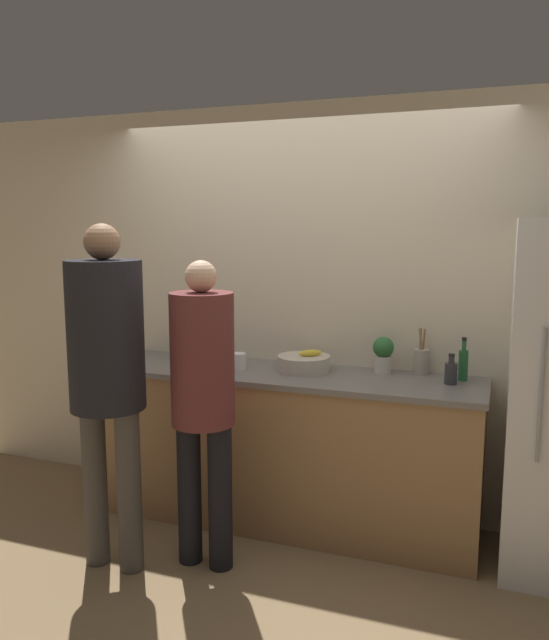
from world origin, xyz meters
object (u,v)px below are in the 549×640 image
fruit_bowl (304,363)px  cup_white (238,361)px  bottle_green (463,364)px  person_center (203,390)px  potted_plant (383,353)px  bottle_dark (451,372)px  person_left (107,362)px  cup_black (180,351)px  utensil_crock (421,361)px

fruit_bowl → cup_white: (-0.39, -0.10, 0.00)m
fruit_bowl → bottle_green: (0.93, 0.08, 0.05)m
person_center → potted_plant: (0.80, 0.81, 0.10)m
bottle_dark → potted_plant: 0.43m
person_left → cup_black: person_left is taller
bottle_dark → cup_white: 1.27m
fruit_bowl → potted_plant: (0.47, 0.10, 0.07)m
cup_black → potted_plant: size_ratio=0.44×
person_center → potted_plant: size_ratio=7.48×
person_left → cup_white: size_ratio=18.19×
fruit_bowl → cup_white: bearing=-165.2°
utensil_crock → bottle_green: bearing=-18.9°
person_left → bottle_dark: (1.67, 0.87, -0.11)m
cup_black → fruit_bowl: bearing=-3.4°
fruit_bowl → bottle_green: bearing=5.0°
person_left → bottle_green: size_ratio=7.34×
fruit_bowl → bottle_green: 0.94m
fruit_bowl → potted_plant: 0.48m
person_center → utensil_crock: size_ratio=6.00×
cup_white → cup_black: size_ratio=1.03×
bottle_green → person_left: bearing=-150.5°
person_left → fruit_bowl: size_ratio=5.70×
person_center → bottle_green: bearing=32.0°
bottle_green → cup_black: 1.82m
cup_white → bottle_green: bearing=8.0°
person_center → cup_white: bearing=95.6°
fruit_bowl → utensil_crock: size_ratio=1.17×
person_center → cup_white: (-0.06, 0.60, 0.02)m
fruit_bowl → cup_black: bearing=176.6°
person_left → person_center: person_left is taller
bottle_green → cup_white: (-1.33, -0.19, -0.05)m
bottle_dark → cup_black: bottle_dark is taller
cup_white → potted_plant: bearing=13.6°
person_left → fruit_bowl: (0.79, 0.90, -0.13)m
utensil_crock → bottle_green: size_ratio=1.10×
utensil_crock → cup_white: utensil_crock is taller
utensil_crock → potted_plant: bearing=-163.9°
fruit_bowl → bottle_dark: size_ratio=1.88×
bottle_dark → cup_black: size_ratio=1.75×
person_center → fruit_bowl: 0.78m
cup_white → person_left: bearing=-116.9°
bottle_green → utensil_crock: bearing=161.1°
cup_white → cup_black: bearing=162.3°
person_left → person_center: size_ratio=1.11×
person_left → person_center: bearing=22.1°
bottle_dark → cup_black: (-1.76, 0.08, -0.02)m
utensil_crock → potted_plant: size_ratio=1.25×
person_left → bottle_green: bearing=29.5°
person_center → bottle_dark: (1.21, 0.68, 0.04)m
person_center → cup_black: size_ratio=16.85×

